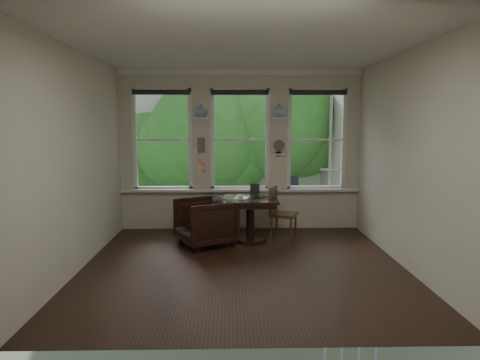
{
  "coord_description": "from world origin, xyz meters",
  "views": [
    {
      "loc": [
        -0.18,
        -5.84,
        2.0
      ],
      "look_at": [
        -0.03,
        0.9,
        1.11
      ],
      "focal_mm": 32.0,
      "sensor_mm": 36.0,
      "label": 1
    }
  ],
  "objects_px": {
    "table": "(250,220)",
    "armchair_left": "(205,222)",
    "laptop": "(259,197)",
    "mug": "(241,198)",
    "side_chair_right": "(284,214)"
  },
  "relations": [
    {
      "from": "armchair_left",
      "to": "laptop",
      "type": "bearing_deg",
      "value": 74.19
    },
    {
      "from": "mug",
      "to": "armchair_left",
      "type": "bearing_deg",
      "value": 178.84
    },
    {
      "from": "table",
      "to": "armchair_left",
      "type": "height_order",
      "value": "armchair_left"
    },
    {
      "from": "table",
      "to": "mug",
      "type": "xyz_separation_m",
      "value": [
        -0.17,
        -0.23,
        0.42
      ]
    },
    {
      "from": "laptop",
      "to": "mug",
      "type": "bearing_deg",
      "value": -149.77
    },
    {
      "from": "side_chair_right",
      "to": "laptop",
      "type": "distance_m",
      "value": 0.54
    },
    {
      "from": "table",
      "to": "laptop",
      "type": "xyz_separation_m",
      "value": [
        0.14,
        -0.03,
        0.39
      ]
    },
    {
      "from": "table",
      "to": "mug",
      "type": "distance_m",
      "value": 0.5
    },
    {
      "from": "armchair_left",
      "to": "side_chair_right",
      "type": "xyz_separation_m",
      "value": [
        1.33,
        0.26,
        0.07
      ]
    },
    {
      "from": "table",
      "to": "laptop",
      "type": "bearing_deg",
      "value": -13.4
    },
    {
      "from": "armchair_left",
      "to": "mug",
      "type": "xyz_separation_m",
      "value": [
        0.59,
        -0.01,
        0.4
      ]
    },
    {
      "from": "laptop",
      "to": "mug",
      "type": "height_order",
      "value": "mug"
    },
    {
      "from": "armchair_left",
      "to": "side_chair_right",
      "type": "relative_size",
      "value": 0.93
    },
    {
      "from": "laptop",
      "to": "mug",
      "type": "relative_size",
      "value": 3.76
    },
    {
      "from": "table",
      "to": "armchair_left",
      "type": "xyz_separation_m",
      "value": [
        -0.75,
        -0.22,
        0.01
      ]
    }
  ]
}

